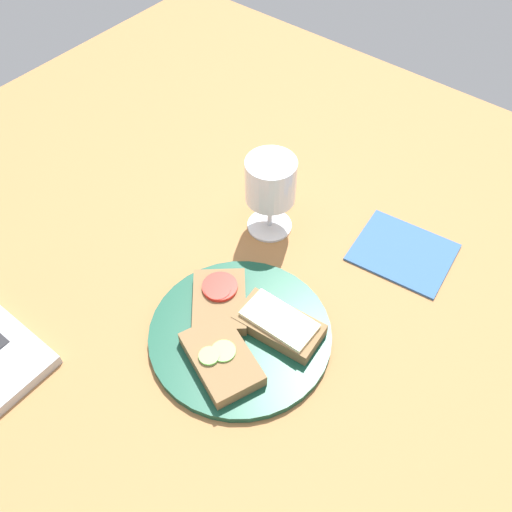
% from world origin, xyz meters
% --- Properties ---
extents(wooden_table, '(1.40, 1.40, 0.03)m').
position_xyz_m(wooden_table, '(0.00, 0.00, 0.01)').
color(wooden_table, '#9E6B3D').
rests_on(wooden_table, ground).
extents(plate, '(0.25, 0.25, 0.01)m').
position_xyz_m(plate, '(-0.04, -0.08, 0.04)').
color(plate, '#144733').
rests_on(plate, wooden_table).
extents(sandwich_with_tomato, '(0.13, 0.12, 0.03)m').
position_xyz_m(sandwich_with_tomato, '(-0.02, -0.02, 0.05)').
color(sandwich_with_tomato, brown).
rests_on(sandwich_with_tomato, plate).
extents(sandwich_with_cucumber, '(0.11, 0.13, 0.03)m').
position_xyz_m(sandwich_with_cucumber, '(-0.09, -0.09, 0.05)').
color(sandwich_with_cucumber, brown).
rests_on(sandwich_with_cucumber, plate).
extents(sandwich_with_cheese, '(0.07, 0.12, 0.03)m').
position_xyz_m(sandwich_with_cheese, '(-0.00, -0.12, 0.05)').
color(sandwich_with_cheese, brown).
rests_on(sandwich_with_cheese, plate).
extents(wine_glass, '(0.08, 0.08, 0.14)m').
position_xyz_m(wine_glass, '(0.15, 0.02, 0.13)').
color(wine_glass, white).
rests_on(wine_glass, wooden_table).
extents(napkin, '(0.14, 0.16, 0.00)m').
position_xyz_m(napkin, '(0.24, -0.18, 0.03)').
color(napkin, '#33598C').
rests_on(napkin, wooden_table).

